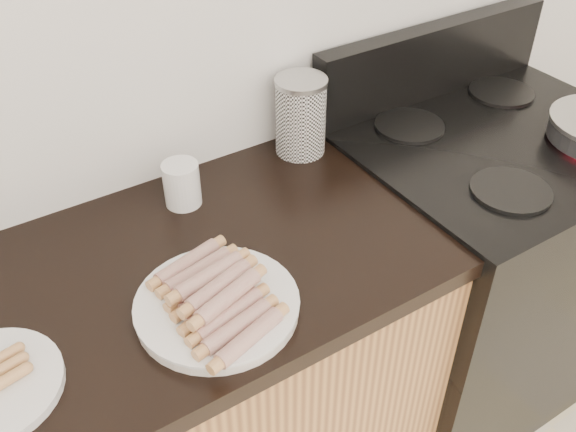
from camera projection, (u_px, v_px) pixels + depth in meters
wall_back at (144, 7)px, 1.26m from camera, size 4.00×0.04×2.60m
stove at (473, 270)px, 1.90m from camera, size 0.76×0.65×0.91m
stove_panel at (433, 60)px, 1.74m from camera, size 0.76×0.06×0.20m
burner_near_left at (511, 191)px, 1.43m from camera, size 0.18×0.18×0.01m
burner_far_left at (409, 126)px, 1.65m from camera, size 0.18×0.18×0.01m
burner_far_right at (501, 92)px, 1.80m from camera, size 0.18×0.18×0.01m
main_plate at (217, 307)px, 1.16m from camera, size 0.31×0.31×0.02m
hotdog_pile at (216, 295)px, 1.14m from camera, size 0.14×0.29×0.06m
canister at (301, 116)px, 1.53m from camera, size 0.12×0.12×0.19m
mug at (182, 184)px, 1.39m from camera, size 0.10×0.10×0.10m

